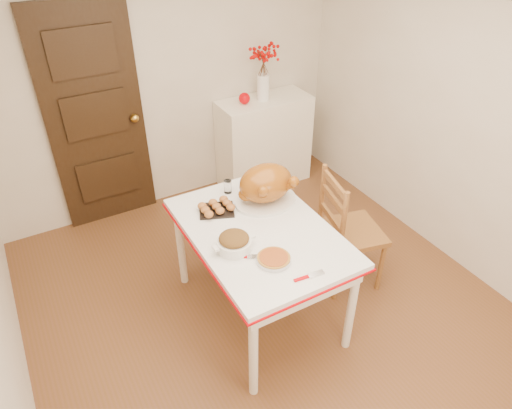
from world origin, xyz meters
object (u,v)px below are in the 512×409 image
turkey_platter (266,185)px  pumpkin_pie (274,258)px  kitchen_table (259,273)px  chair_oak (352,230)px  sideboard (264,142)px

turkey_platter → pumpkin_pie: bearing=-117.0°
kitchen_table → chair_oak: 0.84m
turkey_platter → pumpkin_pie: turkey_platter is taller
kitchen_table → pumpkin_pie: pumpkin_pie is taller
kitchen_table → sideboard: bearing=58.8°
sideboard → chair_oak: (-0.18, -1.70, 0.03)m
kitchen_table → pumpkin_pie: size_ratio=6.16×
chair_oak → sideboard: bearing=7.1°
chair_oak → turkey_platter: size_ratio=2.16×
pumpkin_pie → turkey_platter: bearing=64.1°
kitchen_table → chair_oak: size_ratio=1.32×
kitchen_table → chair_oak: bearing=-2.4°
chair_oak → turkey_platter: (-0.63, 0.30, 0.45)m
turkey_platter → chair_oak: bearing=-27.0°
kitchen_table → turkey_platter: (0.21, 0.27, 0.56)m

